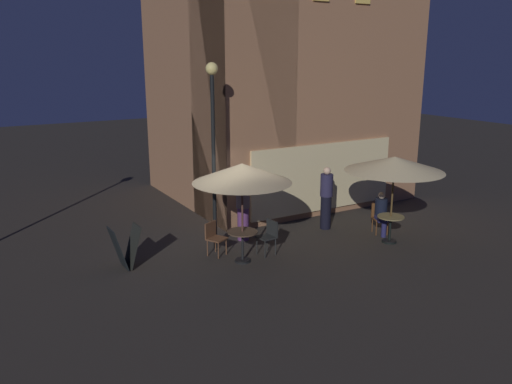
{
  "coord_description": "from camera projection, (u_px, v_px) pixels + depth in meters",
  "views": [
    {
      "loc": [
        -5.57,
        -11.0,
        4.89
      ],
      "look_at": [
        0.76,
        -0.2,
        1.6
      ],
      "focal_mm": 36.4,
      "sensor_mm": 36.0,
      "label": 1
    }
  ],
  "objects": [
    {
      "name": "patron_standing_2",
      "position": [
        326.0,
        198.0,
        14.97
      ],
      "size": [
        0.36,
        0.36,
        1.83
      ],
      "rotation": [
        0.0,
        0.0,
        0.19
      ],
      "color": "black",
      "rests_on": "ground"
    },
    {
      "name": "patron_seated_0",
      "position": [
        382.0,
        211.0,
        14.54
      ],
      "size": [
        0.46,
        0.53,
        1.21
      ],
      "rotation": [
        0.0,
        0.0,
        -1.97
      ],
      "color": "navy",
      "rests_on": "ground"
    },
    {
      "name": "cafe_chair_1",
      "position": [
        269.0,
        234.0,
        13.09
      ],
      "size": [
        0.47,
        0.47,
        0.88
      ],
      "rotation": [
        0.0,
        0.0,
        -3.02
      ],
      "color": "black",
      "rests_on": "ground"
    },
    {
      "name": "patron_standing_1",
      "position": [
        243.0,
        208.0,
        14.05
      ],
      "size": [
        0.37,
        0.37,
        1.79
      ],
      "rotation": [
        0.0,
        0.0,
        3.46
      ],
      "color": "#64366D",
      "rests_on": "ground"
    },
    {
      "name": "menu_sandwich_board",
      "position": [
        125.0,
        247.0,
        12.24
      ],
      "size": [
        0.69,
        0.57,
        1.01
      ],
      "rotation": [
        0.0,
        0.0,
        0.02
      ],
      "color": "black",
      "rests_on": "ground"
    },
    {
      "name": "cafe_chair_0",
      "position": [
        379.0,
        215.0,
        14.72
      ],
      "size": [
        0.53,
        0.53,
        0.84
      ],
      "rotation": [
        0.0,
        0.0,
        -1.97
      ],
      "color": "brown",
      "rests_on": "ground"
    },
    {
      "name": "cafe_building",
      "position": [
        265.0,
        65.0,
        16.68
      ],
      "size": [
        7.49,
        6.69,
        9.24
      ],
      "color": "#9E6C4A",
      "rests_on": "ground"
    },
    {
      "name": "ground_plane",
      "position": [
        226.0,
        255.0,
        13.15
      ],
      "size": [
        60.0,
        60.0,
        0.0
      ],
      "primitive_type": "plane",
      "color": "#2F2A24"
    },
    {
      "name": "cafe_table_1",
      "position": [
        243.0,
        240.0,
        12.6
      ],
      "size": [
        0.74,
        0.74,
        0.78
      ],
      "color": "black",
      "rests_on": "ground"
    },
    {
      "name": "patio_umbrella_1",
      "position": [
        242.0,
        173.0,
        12.18
      ],
      "size": [
        2.37,
        2.37,
        2.46
      ],
      "color": "black",
      "rests_on": "ground"
    },
    {
      "name": "cafe_chair_2",
      "position": [
        214.0,
        235.0,
        13.06
      ],
      "size": [
        0.57,
        0.57,
        0.85
      ],
      "rotation": [
        0.0,
        0.0,
        -1.09
      ],
      "color": "brown",
      "rests_on": "ground"
    },
    {
      "name": "cafe_table_0",
      "position": [
        390.0,
        224.0,
        13.94
      ],
      "size": [
        0.71,
        0.71,
        0.74
      ],
      "color": "black",
      "rests_on": "ground"
    },
    {
      "name": "street_lamp_near_corner",
      "position": [
        213.0,
        128.0,
        12.85
      ],
      "size": [
        0.31,
        0.31,
        4.75
      ],
      "color": "black",
      "rests_on": "ground"
    },
    {
      "name": "patio_umbrella_0",
      "position": [
        394.0,
        164.0,
        13.53
      ],
      "size": [
        2.59,
        2.59,
        2.36
      ],
      "color": "black",
      "rests_on": "ground"
    }
  ]
}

